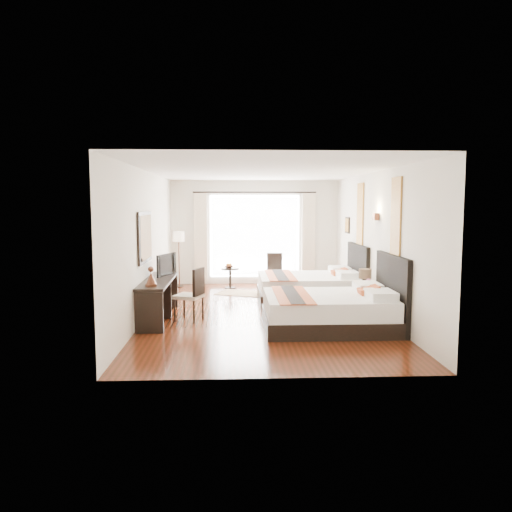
{
  "coord_description": "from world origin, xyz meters",
  "views": [
    {
      "loc": [
        -0.56,
        -9.75,
        2.16
      ],
      "look_at": [
        -0.12,
        0.15,
        1.13
      ],
      "focal_mm": 35.0,
      "sensor_mm": 36.0,
      "label": 1
    }
  ],
  "objects_px": {
    "nightstand": "(365,302)",
    "table_lamp": "(365,275)",
    "side_table": "(230,278)",
    "window_chair": "(275,278)",
    "vase": "(369,287)",
    "floor_lamp": "(179,240)",
    "bed_far": "(312,287)",
    "desk_chair": "(190,305)",
    "console_desk": "(159,299)",
    "television": "(163,264)",
    "fruit_bowl": "(229,267)",
    "bed_near": "(333,309)"
  },
  "relations": [
    {
      "from": "table_lamp",
      "to": "vase",
      "type": "relative_size",
      "value": 2.75
    },
    {
      "from": "desk_chair",
      "to": "fruit_bowl",
      "type": "distance_m",
      "value": 3.62
    },
    {
      "from": "console_desk",
      "to": "fruit_bowl",
      "type": "height_order",
      "value": "console_desk"
    },
    {
      "from": "television",
      "to": "desk_chair",
      "type": "relative_size",
      "value": 0.76
    },
    {
      "from": "table_lamp",
      "to": "side_table",
      "type": "xyz_separation_m",
      "value": [
        -2.68,
        3.11,
        -0.5
      ]
    },
    {
      "from": "window_chair",
      "to": "vase",
      "type": "bearing_deg",
      "value": 31.15
    },
    {
      "from": "table_lamp",
      "to": "floor_lamp",
      "type": "distance_m",
      "value": 5.29
    },
    {
      "from": "window_chair",
      "to": "fruit_bowl",
      "type": "bearing_deg",
      "value": -92.1
    },
    {
      "from": "floor_lamp",
      "to": "window_chair",
      "type": "height_order",
      "value": "floor_lamp"
    },
    {
      "from": "floor_lamp",
      "to": "side_table",
      "type": "bearing_deg",
      "value": -12.5
    },
    {
      "from": "floor_lamp",
      "to": "side_table",
      "type": "distance_m",
      "value": 1.67
    },
    {
      "from": "console_desk",
      "to": "television",
      "type": "xyz_separation_m",
      "value": [
        0.02,
        0.55,
        0.59
      ]
    },
    {
      "from": "table_lamp",
      "to": "window_chair",
      "type": "bearing_deg",
      "value": 117.64
    },
    {
      "from": "bed_near",
      "to": "bed_far",
      "type": "height_order",
      "value": "bed_near"
    },
    {
      "from": "desk_chair",
      "to": "window_chair",
      "type": "relative_size",
      "value": 1.08
    },
    {
      "from": "nightstand",
      "to": "table_lamp",
      "type": "bearing_deg",
      "value": 77.36
    },
    {
      "from": "floor_lamp",
      "to": "vase",
      "type": "bearing_deg",
      "value": -41.8
    },
    {
      "from": "side_table",
      "to": "window_chair",
      "type": "distance_m",
      "value": 1.14
    },
    {
      "from": "nightstand",
      "to": "floor_lamp",
      "type": "distance_m",
      "value": 5.39
    },
    {
      "from": "console_desk",
      "to": "side_table",
      "type": "relative_size",
      "value": 4.15
    },
    {
      "from": "desk_chair",
      "to": "floor_lamp",
      "type": "bearing_deg",
      "value": -60.1
    },
    {
      "from": "console_desk",
      "to": "window_chair",
      "type": "xyz_separation_m",
      "value": [
        2.46,
        3.23,
        -0.1
      ]
    },
    {
      "from": "bed_far",
      "to": "television",
      "type": "height_order",
      "value": "bed_far"
    },
    {
      "from": "desk_chair",
      "to": "side_table",
      "type": "xyz_separation_m",
      "value": [
        0.72,
        3.56,
        -0.04
      ]
    },
    {
      "from": "nightstand",
      "to": "window_chair",
      "type": "relative_size",
      "value": 0.54
    },
    {
      "from": "fruit_bowl",
      "to": "window_chair",
      "type": "xyz_separation_m",
      "value": [
        1.16,
        -0.14,
        -0.28
      ]
    },
    {
      "from": "side_table",
      "to": "console_desk",
      "type": "bearing_deg",
      "value": -111.38
    },
    {
      "from": "bed_near",
      "to": "vase",
      "type": "distance_m",
      "value": 1.29
    },
    {
      "from": "floor_lamp",
      "to": "side_table",
      "type": "xyz_separation_m",
      "value": [
        1.34,
        -0.3,
        -0.96
      ]
    },
    {
      "from": "bed_far",
      "to": "side_table",
      "type": "relative_size",
      "value": 4.26
    },
    {
      "from": "bed_near",
      "to": "fruit_bowl",
      "type": "relative_size",
      "value": 9.82
    },
    {
      "from": "bed_near",
      "to": "floor_lamp",
      "type": "relative_size",
      "value": 1.57
    },
    {
      "from": "bed_far",
      "to": "desk_chair",
      "type": "height_order",
      "value": "bed_far"
    },
    {
      "from": "table_lamp",
      "to": "desk_chair",
      "type": "height_order",
      "value": "desk_chair"
    },
    {
      "from": "console_desk",
      "to": "vase",
      "type": "bearing_deg",
      "value": 1.11
    },
    {
      "from": "television",
      "to": "window_chair",
      "type": "bearing_deg",
      "value": -22.2
    },
    {
      "from": "floor_lamp",
      "to": "side_table",
      "type": "relative_size",
      "value": 2.75
    },
    {
      "from": "desk_chair",
      "to": "fruit_bowl",
      "type": "xyz_separation_m",
      "value": [
        0.69,
        3.54,
        0.26
      ]
    },
    {
      "from": "side_table",
      "to": "desk_chair",
      "type": "bearing_deg",
      "value": -101.5
    },
    {
      "from": "bed_near",
      "to": "vase",
      "type": "bearing_deg",
      "value": 46.79
    },
    {
      "from": "fruit_bowl",
      "to": "nightstand",
      "type": "bearing_deg",
      "value": -49.41
    },
    {
      "from": "table_lamp",
      "to": "side_table",
      "type": "relative_size",
      "value": 0.74
    },
    {
      "from": "vase",
      "to": "bed_near",
      "type": "bearing_deg",
      "value": -133.21
    },
    {
      "from": "vase",
      "to": "fruit_bowl",
      "type": "distance_m",
      "value": 4.28
    },
    {
      "from": "desk_chair",
      "to": "television",
      "type": "bearing_deg",
      "value": -29.89
    },
    {
      "from": "desk_chair",
      "to": "fruit_bowl",
      "type": "height_order",
      "value": "desk_chair"
    },
    {
      "from": "bed_near",
      "to": "nightstand",
      "type": "relative_size",
      "value": 4.58
    },
    {
      "from": "vase",
      "to": "nightstand",
      "type": "bearing_deg",
      "value": 102.49
    },
    {
      "from": "table_lamp",
      "to": "side_table",
      "type": "distance_m",
      "value": 4.14
    },
    {
      "from": "fruit_bowl",
      "to": "side_table",
      "type": "bearing_deg",
      "value": 29.23
    }
  ]
}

